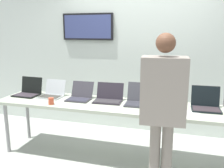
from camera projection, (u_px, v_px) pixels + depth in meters
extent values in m
cube|color=#9EA29B|center=(121.00, 160.00, 3.41)|extent=(8.00, 8.00, 0.04)
cube|color=silver|center=(138.00, 57.00, 4.20)|extent=(8.00, 0.06, 2.57)
cube|color=black|center=(88.00, 27.00, 4.27)|extent=(0.91, 0.05, 0.45)
cube|color=#3A4476|center=(87.00, 27.00, 4.26)|extent=(0.85, 0.02, 0.39)
cube|color=#A9B29B|center=(122.00, 106.00, 3.25)|extent=(3.46, 0.70, 0.04)
cylinder|color=gray|center=(7.00, 128.00, 3.53)|extent=(0.05, 0.05, 0.74)
cylinder|color=gray|center=(28.00, 116.00, 4.00)|extent=(0.05, 0.05, 0.74)
cube|color=black|center=(26.00, 95.00, 3.67)|extent=(0.37, 0.27, 0.02)
cube|color=#342D34|center=(26.00, 95.00, 3.65)|extent=(0.34, 0.22, 0.00)
cube|color=black|center=(32.00, 85.00, 3.77)|extent=(0.36, 0.08, 0.24)
cube|color=#374683|center=(32.00, 85.00, 3.78)|extent=(0.33, 0.06, 0.21)
cube|color=#AFB6B9|center=(50.00, 97.00, 3.57)|extent=(0.33, 0.25, 0.02)
cube|color=#34332D|center=(50.00, 96.00, 3.56)|extent=(0.30, 0.19, 0.00)
cube|color=#AFB6B9|center=(56.00, 87.00, 3.69)|extent=(0.33, 0.10, 0.22)
cube|color=navy|center=(56.00, 87.00, 3.69)|extent=(0.30, 0.08, 0.19)
cube|color=#35343A|center=(78.00, 100.00, 3.43)|extent=(0.32, 0.24, 0.02)
cube|color=#2A2A37|center=(78.00, 99.00, 3.41)|extent=(0.29, 0.18, 0.00)
cube|color=#35343A|center=(83.00, 89.00, 3.56)|extent=(0.32, 0.10, 0.22)
cube|color=black|center=(83.00, 89.00, 3.56)|extent=(0.29, 0.08, 0.19)
cube|color=#27222A|center=(107.00, 102.00, 3.33)|extent=(0.39, 0.25, 0.02)
cube|color=#2E2B2F|center=(107.00, 101.00, 3.32)|extent=(0.36, 0.20, 0.00)
cube|color=#27222A|center=(110.00, 91.00, 3.45)|extent=(0.38, 0.10, 0.22)
cube|color=white|center=(110.00, 91.00, 3.46)|extent=(0.35, 0.08, 0.19)
cube|color=#3A3A40|center=(137.00, 104.00, 3.21)|extent=(0.32, 0.27, 0.02)
cube|color=#2A2B32|center=(137.00, 104.00, 3.19)|extent=(0.29, 0.22, 0.00)
cube|color=#3A3A40|center=(139.00, 92.00, 3.34)|extent=(0.32, 0.10, 0.25)
cube|color=navy|center=(139.00, 92.00, 3.35)|extent=(0.29, 0.08, 0.22)
cube|color=black|center=(169.00, 107.00, 3.10)|extent=(0.32, 0.28, 0.02)
cube|color=#273138|center=(169.00, 106.00, 3.09)|extent=(0.29, 0.23, 0.00)
cube|color=black|center=(171.00, 94.00, 3.26)|extent=(0.31, 0.15, 0.23)
cube|color=#285831|center=(171.00, 94.00, 3.26)|extent=(0.29, 0.13, 0.21)
cube|color=black|center=(206.00, 110.00, 3.00)|extent=(0.35, 0.27, 0.02)
cube|color=#30282C|center=(206.00, 109.00, 2.99)|extent=(0.32, 0.22, 0.00)
cube|color=black|center=(205.00, 96.00, 3.12)|extent=(0.34, 0.07, 0.25)
cube|color=white|center=(205.00, 96.00, 3.12)|extent=(0.31, 0.06, 0.22)
cylinder|color=gray|center=(154.00, 159.00, 2.58)|extent=(0.12, 0.12, 0.83)
cylinder|color=gray|center=(166.00, 160.00, 2.56)|extent=(0.12, 0.12, 0.83)
cube|color=gray|center=(164.00, 90.00, 2.41)|extent=(0.46, 0.29, 0.66)
sphere|color=brown|center=(166.00, 43.00, 2.32)|extent=(0.19, 0.19, 0.19)
cylinder|color=gray|center=(148.00, 108.00, 2.78)|extent=(0.10, 0.32, 0.07)
cylinder|color=gray|center=(178.00, 109.00, 2.72)|extent=(0.10, 0.32, 0.07)
cylinder|color=#C24C31|center=(51.00, 101.00, 3.24)|extent=(0.07, 0.07, 0.09)
cube|color=white|center=(191.00, 115.00, 2.85)|extent=(0.25, 0.32, 0.00)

